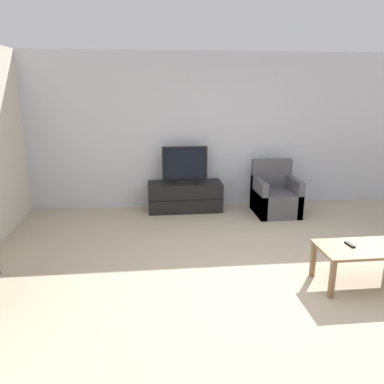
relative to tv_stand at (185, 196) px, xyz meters
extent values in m
plane|color=tan|center=(0.75, -2.67, -0.25)|extent=(24.00, 24.00, 0.00)
cube|color=silver|center=(0.75, 0.32, 1.10)|extent=(12.00, 0.06, 2.70)
cube|color=black|center=(0.00, 0.00, 0.00)|extent=(1.28, 0.49, 0.51)
cube|color=black|center=(0.00, -0.25, 0.00)|extent=(1.26, 0.01, 0.01)
cube|color=black|center=(0.00, 0.00, 0.27)|extent=(0.27, 0.18, 0.04)
cube|color=black|center=(0.00, 0.00, 0.59)|extent=(0.78, 0.03, 0.59)
cube|color=black|center=(0.00, -0.02, 0.59)|extent=(0.71, 0.01, 0.53)
cube|color=#4C4C51|center=(1.53, -0.35, -0.05)|extent=(0.70, 0.76, 0.40)
cube|color=#4C4C51|center=(1.53, -0.04, 0.40)|extent=(0.70, 0.14, 0.50)
cube|color=#4C4C51|center=(1.23, -0.35, 0.06)|extent=(0.10, 0.76, 0.62)
cube|color=#4C4C51|center=(1.83, -0.35, 0.06)|extent=(0.10, 0.76, 0.62)
cube|color=brown|center=(1.71, -2.79, 0.17)|extent=(1.01, 0.55, 0.03)
cube|color=brown|center=(1.25, -3.02, -0.05)|extent=(0.05, 0.05, 0.41)
cube|color=brown|center=(1.25, -2.55, -0.05)|extent=(0.05, 0.05, 0.41)
cube|color=black|center=(1.57, -2.73, 0.20)|extent=(0.06, 0.15, 0.02)
camera|label=1|loc=(-0.55, -6.30, 1.85)|focal=35.00mm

